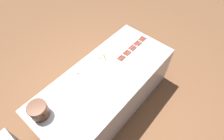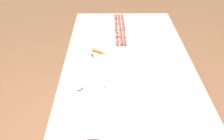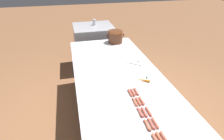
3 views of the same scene
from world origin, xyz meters
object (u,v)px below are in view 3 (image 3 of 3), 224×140
Objects in this scene: hot_dog_2 at (140,112)px; hot_dog_4 at (130,93)px; hot_dog_0 at (156,140)px; hot_dog_12 at (149,111)px; bean_pot at (115,36)px; hot_dog_9 at (133,92)px; soda_can at (94,22)px; hot_dog_11 at (155,123)px; serving_spoon at (137,61)px; carrot at (143,80)px; hot_dog_1 at (147,125)px; hot_dog_10 at (164,137)px; hot_dog_8 at (138,101)px; hot_dog_3 at (135,102)px; hot_dog_5 at (160,138)px; back_cabinet at (94,47)px; hot_dog_13 at (142,101)px; hot_dog_6 at (151,124)px; hot_dog_7 at (144,112)px; hot_dog_14 at (136,92)px.

hot_dog_4 is at bearing 89.25° from hot_dog_2.
hot_dog_12 is at bearing 76.42° from hot_dog_0.
bean_pot is at bearing 84.06° from hot_dog_0.
hot_dog_9 is 1.05× the size of soda_can.
hot_dog_11 is 0.56× the size of serving_spoon.
carrot is at bearing 76.98° from hot_dog_11.
carrot is (0.23, 0.51, 0.00)m from hot_dog_2.
hot_dog_2 is at bearing 90.15° from hot_dog_1.
hot_dog_10 is at bearing 4.67° from hot_dog_0.
hot_dog_8 is at bearing 104.59° from hot_dog_12.
hot_dog_10 is (0.08, -0.31, 0.00)m from hot_dog_2.
hot_dog_1 is 1.00× the size of hot_dog_3.
hot_dog_10 is (0.08, -0.15, 0.00)m from hot_dog_1.
hot_dog_5 is 1.00× the size of hot_dog_8.
back_cabinet is 7.27× the size of hot_dog_13.
hot_dog_3 is at bearing 179.64° from hot_dog_8.
hot_dog_10 is at bearing -80.73° from hot_dog_3.
hot_dog_0 is at bearing -94.08° from hot_dog_8.
hot_dog_9 is at bearing 90.46° from hot_dog_6.
hot_dog_8 is (0.04, 0.15, 0.00)m from hot_dog_2.
hot_dog_5 is at bearing -74.14° from hot_dog_1.
hot_dog_7 is 0.04m from hot_dog_12.
soda_can reaches higher than carrot.
hot_dog_2 is 0.32m from hot_dog_14.
hot_dog_6 is 0.56× the size of serving_spoon.
hot_dog_11 is at bearing 6.21° from hot_dog_1.
hot_dog_0 is at bearing -103.58° from hot_dog_12.
hot_dog_7 is at bearing -103.18° from hot_dog_13.
hot_dog_2 and hot_dog_10 have the same top height.
hot_dog_6 is 0.15m from hot_dog_7.
hot_dog_12 is at bearing -104.45° from serving_spoon.
hot_dog_2 is at bearing -108.75° from serving_spoon.
hot_dog_4 is 1.00× the size of hot_dog_9.
hot_dog_5 is 0.46m from hot_dog_13.
hot_dog_7 is (-0.00, 0.15, 0.00)m from hot_dog_6.
back_cabinet is 7.25× the size of hot_dog_8.
back_cabinet is 7.27× the size of hot_dog_10.
bean_pot is (0.22, 1.96, 0.11)m from hot_dog_1.
hot_dog_8 is at bearing -109.59° from serving_spoon.
hot_dog_13 is (-0.00, 0.31, 0.00)m from hot_dog_11.
hot_dog_10 is at bearing -88.15° from soda_can.
serving_spoon is at bearing 72.59° from hot_dog_13.
hot_dog_0 is at bearing -113.98° from hot_dog_11.
hot_dog_13 and hot_dog_14 have the same top height.
hot_dog_7 is 1.00× the size of hot_dog_12.
hot_dog_0 is 0.63m from hot_dog_14.
carrot reaches higher than hot_dog_4.
hot_dog_7 is 0.55m from carrot.
hot_dog_6 is 1.00× the size of hot_dog_9.
hot_dog_6 and hot_dog_10 have the same top height.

